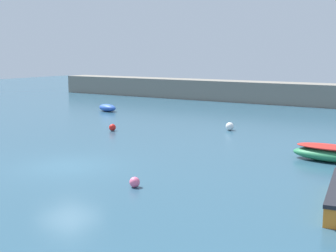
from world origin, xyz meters
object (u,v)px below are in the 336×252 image
Objects in this scene: mooring_buoy_white at (230,126)px; dinghy_near_pier at (107,108)px; rowboat_with_red_cover at (329,153)px; mooring_buoy_pink at (135,182)px; mooring_buoy_red at (112,127)px.

dinghy_near_pier is at bearing 165.47° from mooring_buoy_white.
mooring_buoy_white is at bearing -34.20° from rowboat_with_red_cover.
mooring_buoy_pink is at bearing -79.47° from mooring_buoy_white.
rowboat_with_red_cover is 1.58× the size of dinghy_near_pier.
rowboat_with_red_cover reaches higher than mooring_buoy_red.
mooring_buoy_pink is (-5.07, -8.29, -0.19)m from rowboat_with_red_cover.
mooring_buoy_pink is 13.98m from mooring_buoy_white.
rowboat_with_red_cover is 9.37m from mooring_buoy_white.
rowboat_with_red_cover reaches higher than mooring_buoy_pink.
mooring_buoy_white is at bearing 33.97° from mooring_buoy_red.
mooring_buoy_pink is at bearing -47.03° from mooring_buoy_red.
mooring_buoy_white is (13.10, -3.40, -0.05)m from dinghy_near_pier.
dinghy_near_pier is 23.21m from mooring_buoy_pink.
dinghy_near_pier reaches higher than mooring_buoy_pink.
mooring_buoy_red is at bearing -3.60° from rowboat_with_red_cover.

